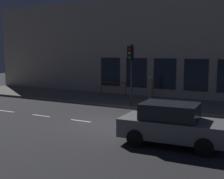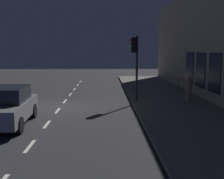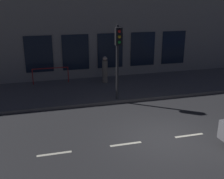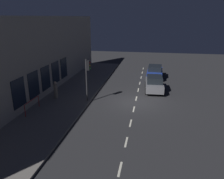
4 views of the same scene
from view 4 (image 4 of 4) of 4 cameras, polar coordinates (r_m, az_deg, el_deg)
ground_plane at (r=20.19m, az=6.00°, el=-3.27°), size 60.00×60.00×0.00m
sidewalk at (r=21.49m, az=-10.84°, el=-1.95°), size 4.50×32.00×0.15m
building_facade at (r=21.63m, az=-17.78°, el=7.57°), size 0.65×32.00×7.40m
lane_centre_line at (r=21.12m, az=6.22°, el=-2.29°), size 0.12×27.20×0.01m
traffic_light at (r=19.39m, az=-6.26°, el=4.43°), size 0.48×0.32×3.75m
parked_car_0 at (r=23.31m, az=10.74°, el=1.49°), size 1.97×4.05×1.58m
parked_car_1 at (r=28.47m, az=10.89°, el=4.50°), size 1.99×4.19×1.58m
pedestrian_0 at (r=21.06m, az=-14.19°, el=-0.21°), size 0.46×0.46×1.61m
red_railing at (r=18.66m, az=-19.80°, el=-3.25°), size 0.05×2.14×0.97m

